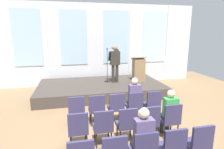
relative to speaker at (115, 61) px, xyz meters
The scene contains 21 objects.
ground_plane 4.04m from the speaker, 100.14° to the right, with size 14.11×14.11×0.00m, color #846647.
rear_partition 1.88m from the speaker, 110.91° to the left, with size 10.86×0.14×4.12m.
stage_platform 1.37m from the speaker, behind, with size 5.45×2.87×0.45m, color #3F3833.
speaker is the anchor object (origin of this frame).
mic_stand 0.73m from the speaker, 148.68° to the left, with size 0.28×0.28×1.56m.
lectern 1.21m from the speaker, ahead, with size 0.60×0.48×1.16m.
chair_r0_c0 3.63m from the speaker, 121.45° to the right, with size 0.46×0.44×0.94m.
chair_r0_c1 3.37m from the speaker, 112.61° to the right, with size 0.46×0.44×0.94m.
chair_r0_c2 3.20m from the speaker, 102.48° to the right, with size 0.46×0.44×0.94m.
chair_r0_c3 3.13m from the speaker, 91.49° to the right, with size 0.46×0.44×0.94m.
audience_r0_c3 3.00m from the speaker, 91.53° to the right, with size 0.36×0.39×1.36m.
chair_r0_c4 3.17m from the speaker, 80.40° to the right, with size 0.46×0.44×0.94m.
chair_r1_c0 4.59m from the speaker, 114.07° to the right, with size 0.46×0.44×0.94m.
chair_r1_c1 4.39m from the speaker, 106.92° to the right, with size 0.46×0.44×0.94m.
chair_r1_c2 4.26m from the speaker, 99.18° to the right, with size 0.46×0.44×0.94m.
chair_r1_c3 4.21m from the speaker, 91.09° to the right, with size 0.46×0.44×0.94m.
chair_r1_c4 4.24m from the speaker, 82.96° to the right, with size 0.46×0.44×0.94m.
audience_r1_c4 4.13m from the speaker, 82.82° to the right, with size 0.36×0.39×1.28m.
audience_r2_c2 5.23m from the speaker, 97.36° to the right, with size 0.36×0.39×1.36m.
chair_r2_c3 5.30m from the speaker, 90.86° to the right, with size 0.46×0.44×0.94m.
chair_r2_c4 5.33m from the speaker, 84.44° to the right, with size 0.46×0.44×0.94m.
Camera 1 is at (-1.26, -4.47, 2.71)m, focal length 30.29 mm.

